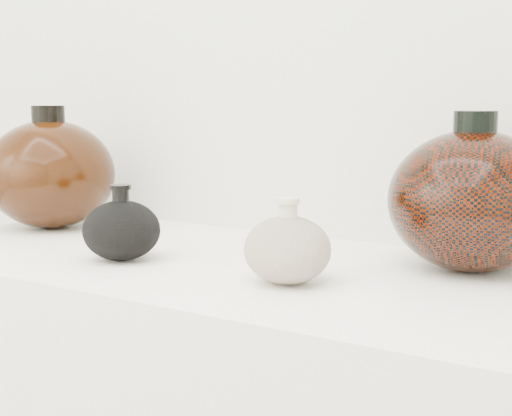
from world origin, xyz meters
The scene contains 4 objects.
black_gourd_vase centered at (-0.17, 0.87, 0.95)m, with size 0.16×0.16×0.12m.
cream_gourd_vase centered at (0.12, 0.88, 0.95)m, with size 0.15×0.15×0.12m.
left_round_pot centered at (-0.49, 1.02, 1.01)m, with size 0.26×0.26×0.24m.
right_round_pot centered at (0.30, 1.08, 1.00)m, with size 0.27×0.27×0.23m.
Camera 1 is at (0.58, 0.06, 1.14)m, focal length 50.00 mm.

